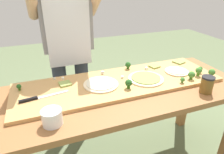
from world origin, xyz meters
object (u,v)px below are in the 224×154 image
broccoli_floret_center_left (129,83)px  pizza_slice_far_right (179,62)px  prep_table (119,103)px  pizza_whole_cheese_artichoke (101,84)px  pizza_whole_pesto_green (146,78)px  sauce_jar (207,85)px  pizza_slice_near_left (154,66)px  flour_cup (52,118)px  broccoli_floret_front_left (19,87)px  cook_center (67,37)px  broccoli_floret_front_right (191,75)px  broccoli_floret_back_right (183,80)px  cheese_crumble_d (63,78)px  broccoli_floret_back_left (200,69)px  broccoli_floret_center_right (212,72)px  cheese_crumble_a (122,77)px  cheese_crumble_c (146,68)px  cheese_crumble_e (55,79)px  chefs_knife (37,98)px  pizza_slice_far_left (65,84)px  pizza_whole_white_garlic (177,71)px  broccoli_floret_front_mid (128,65)px  broccoli_floret_back_mid (199,71)px

broccoli_floret_center_left → pizza_slice_far_right: bearing=23.5°
prep_table → pizza_whole_cheese_artichoke: (-0.11, 0.08, 0.13)m
pizza_whole_pesto_green → sauce_jar: sauce_jar is taller
prep_table → pizza_whole_pesto_green: bearing=11.0°
pizza_slice_near_left → flour_cup: size_ratio=0.69×
pizza_slice_near_left → broccoli_floret_front_left: bearing=-178.5°
cook_center → broccoli_floret_front_right: bearing=-38.8°
broccoli_floret_back_right → cheese_crumble_d: broccoli_floret_back_right is taller
broccoli_floret_center_left → sauce_jar: sauce_jar is taller
broccoli_floret_back_left → prep_table: bearing=179.5°
pizza_slice_far_right → broccoli_floret_center_left: (-0.61, -0.27, 0.03)m
broccoli_floret_back_left → flour_cup: flour_cup is taller
pizza_whole_pesto_green → cook_center: (-0.47, 0.51, 0.22)m
cheese_crumble_d → pizza_slice_near_left: bearing=-2.6°
broccoli_floret_center_right → broccoli_floret_back_left: size_ratio=1.29×
broccoli_floret_back_left → pizza_slice_near_left: bearing=139.8°
cheese_crumble_a → cheese_crumble_d: bearing=162.1°
broccoli_floret_back_right → broccoli_floret_front_right: 0.10m
broccoli_floret_center_left → cheese_crumble_d: (-0.40, 0.29, -0.03)m
pizza_slice_near_left → cheese_crumble_a: (-0.33, -0.10, 0.00)m
cheese_crumble_c → cheese_crumble_e: bearing=173.9°
pizza_whole_cheese_artichoke → broccoli_floret_back_left: bearing=-5.9°
broccoli_floret_center_left → flour_cup: broccoli_floret_center_left is taller
broccoli_floret_back_right → pizza_slice_near_left: bearing=96.1°
pizza_whole_cheese_artichoke → cheese_crumble_d: size_ratio=14.99×
chefs_knife → cheese_crumble_a: (0.60, 0.08, 0.00)m
cook_center → pizza_slice_far_left: bearing=-104.6°
broccoli_floret_center_left → broccoli_floret_front_left: 0.73m
cheese_crumble_a → pizza_whole_pesto_green: bearing=-26.7°
flour_cup → sauce_jar: bearing=-1.4°
pizza_whole_white_garlic → pizza_slice_near_left: pizza_whole_white_garlic is taller
pizza_whole_white_garlic → cook_center: (-0.76, 0.48, 0.22)m
pizza_whole_cheese_artichoke → broccoli_floret_center_right: size_ratio=3.53×
broccoli_floret_center_left → cheese_crumble_e: broccoli_floret_center_left is taller
pizza_whole_pesto_green → cheese_crumble_e: pizza_whole_pesto_green is taller
cheese_crumble_a → flour_cup: bearing=-148.6°
pizza_slice_far_right → flour_cup: flour_cup is taller
chefs_knife → pizza_whole_white_garlic: (1.05, 0.03, 0.00)m
cheese_crumble_c → broccoli_floret_back_left: bearing=-29.6°
pizza_whole_pesto_green → pizza_whole_white_garlic: bearing=5.1°
pizza_slice_near_left → cheese_crumble_e: cheese_crumble_e is taller
broccoli_floret_front_mid → broccoli_floret_back_mid: size_ratio=0.83×
pizza_whole_pesto_green → cheese_crumble_a: size_ratio=15.29×
broccoli_floret_front_mid → cheese_crumble_d: 0.53m
pizza_whole_pesto_green → pizza_slice_far_left: bearing=167.4°
pizza_slice_far_right → cook_center: 0.98m
pizza_whole_pesto_green → broccoli_floret_front_left: size_ratio=5.89×
pizza_slice_far_left → broccoli_floret_back_mid: (0.97, -0.22, 0.04)m
cheese_crumble_c → cheese_crumble_d: (-0.66, 0.06, -0.00)m
broccoli_floret_center_left → cheese_crumble_e: (-0.45, 0.31, -0.03)m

